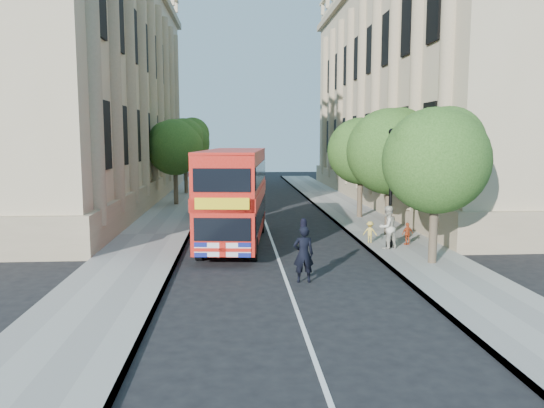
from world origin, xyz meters
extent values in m
plane|color=black|center=(0.00, 0.00, 0.00)|extent=(120.00, 120.00, 0.00)
cube|color=gray|center=(5.75, 10.00, 0.06)|extent=(3.50, 80.00, 0.12)
cube|color=gray|center=(-5.75, 10.00, 0.06)|extent=(3.50, 80.00, 0.12)
cube|color=tan|center=(13.80, 24.00, 9.00)|extent=(12.00, 38.00, 18.00)
cube|color=tan|center=(-13.80, 24.00, 9.00)|extent=(12.00, 38.00, 18.00)
cylinder|color=#473828|center=(5.80, 3.00, 1.43)|extent=(0.32, 0.32, 2.86)
sphere|color=#254A18|center=(5.80, 3.00, 4.03)|extent=(4.00, 4.00, 4.00)
sphere|color=#254A18|center=(6.40, 3.40, 4.68)|extent=(2.80, 2.80, 2.80)
sphere|color=#254A18|center=(5.30, 2.70, 4.55)|extent=(2.60, 2.60, 2.60)
cylinder|color=#473828|center=(5.80, 9.00, 1.50)|extent=(0.32, 0.32, 2.99)
sphere|color=#254A18|center=(5.80, 9.00, 4.22)|extent=(4.20, 4.20, 4.20)
sphere|color=#254A18|center=(6.40, 9.40, 4.90)|extent=(2.94, 2.94, 2.94)
sphere|color=#254A18|center=(5.30, 8.70, 4.76)|extent=(2.73, 2.73, 2.73)
cylinder|color=#473828|center=(5.80, 15.00, 1.45)|extent=(0.32, 0.32, 2.90)
sphere|color=#254A18|center=(5.80, 15.00, 4.09)|extent=(4.00, 4.00, 4.00)
sphere|color=#254A18|center=(6.40, 15.40, 4.75)|extent=(2.80, 2.80, 2.80)
sphere|color=#254A18|center=(5.30, 14.70, 4.62)|extent=(2.60, 2.60, 2.60)
cylinder|color=#473828|center=(-6.00, 22.00, 1.50)|extent=(0.32, 0.32, 2.99)
sphere|color=#254A18|center=(-6.00, 22.00, 4.22)|extent=(4.00, 4.00, 4.00)
sphere|color=#254A18|center=(-5.40, 22.40, 4.90)|extent=(2.80, 2.80, 2.80)
sphere|color=#254A18|center=(-6.50, 21.70, 4.76)|extent=(2.60, 2.60, 2.60)
cylinder|color=#473828|center=(-6.00, 30.00, 1.58)|extent=(0.32, 0.32, 3.17)
sphere|color=#254A18|center=(-6.00, 30.00, 4.46)|extent=(4.20, 4.20, 4.20)
sphere|color=#254A18|center=(-5.40, 30.40, 5.18)|extent=(2.94, 2.94, 2.94)
sphere|color=#254A18|center=(-6.50, 29.70, 5.04)|extent=(2.73, 2.73, 2.73)
cylinder|color=black|center=(5.00, 6.00, 0.37)|extent=(0.30, 0.30, 0.50)
cylinder|color=black|center=(5.00, 6.00, 2.62)|extent=(0.14, 0.14, 5.00)
sphere|color=black|center=(5.00, 6.00, 5.12)|extent=(0.32, 0.32, 0.32)
cube|color=red|center=(-1.77, 7.62, 2.34)|extent=(3.30, 9.37, 3.82)
cube|color=black|center=(-1.77, 7.62, 1.50)|extent=(3.30, 8.80, 0.87)
cube|color=black|center=(-1.77, 7.62, 3.33)|extent=(3.30, 8.80, 0.87)
cube|color=yellow|center=(-2.21, 3.05, 2.46)|extent=(2.03, 0.28, 0.43)
cylinder|color=black|center=(-3.17, 4.50, 0.48)|extent=(0.36, 0.99, 0.97)
cylinder|color=black|center=(-1.00, 4.29, 0.48)|extent=(0.36, 0.99, 0.97)
cylinder|color=black|center=(-2.56, 10.75, 0.48)|extent=(0.36, 0.99, 0.97)
cylinder|color=black|center=(-0.39, 10.54, 0.48)|extent=(0.36, 0.99, 0.97)
cube|color=black|center=(-2.82, 14.93, 1.31)|extent=(1.96, 1.77, 2.04)
cube|color=black|center=(-2.81, 14.11, 1.56)|extent=(1.75, 0.12, 0.68)
cube|color=black|center=(-2.84, 17.07, 1.51)|extent=(1.97, 3.13, 2.43)
cube|color=black|center=(-2.84, 16.49, 0.34)|extent=(1.79, 4.68, 0.24)
cylinder|color=black|center=(-3.70, 14.83, 0.39)|extent=(0.22, 0.78, 0.78)
cylinder|color=black|center=(-1.95, 14.84, 0.39)|extent=(0.22, 0.78, 0.78)
cylinder|color=black|center=(-3.73, 18.03, 0.39)|extent=(0.22, 0.78, 0.78)
cylinder|color=black|center=(-1.98, 18.05, 0.39)|extent=(0.22, 0.78, 0.78)
imported|color=black|center=(0.56, 1.00, 0.97)|extent=(0.72, 0.48, 1.94)
imported|color=beige|center=(4.81, 5.69, 1.05)|extent=(1.13, 1.04, 1.86)
imported|color=#C54C22|center=(5.95, 6.42, 0.62)|extent=(0.63, 0.44, 1.00)
imported|color=gold|center=(4.40, 7.02, 0.61)|extent=(0.72, 0.55, 0.98)
camera|label=1|loc=(-1.72, -16.42, 4.87)|focal=35.00mm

